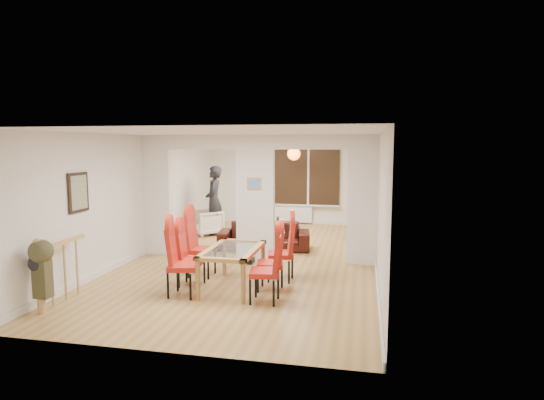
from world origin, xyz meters
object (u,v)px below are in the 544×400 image
(dining_chair_rb, at_px, (270,259))
(coffee_table, at_px, (283,230))
(person, at_px, (214,200))
(bowl, at_px, (290,227))
(sofa, at_px, (264,236))
(dining_chair_lb, at_px, (191,256))
(bottle, at_px, (278,222))
(dining_chair_ra, at_px, (264,267))
(television, at_px, (354,227))
(dining_chair_la, at_px, (183,261))
(dining_table, at_px, (233,268))
(dining_chair_rc, at_px, (281,250))
(armchair, at_px, (206,222))
(dining_chair_lc, at_px, (201,245))

(dining_chair_rb, bearing_deg, coffee_table, 88.50)
(person, bearing_deg, bowl, 85.95)
(dining_chair_rb, relative_size, sofa, 0.50)
(dining_chair_lb, relative_size, bottle, 3.56)
(dining_chair_ra, distance_m, television, 5.31)
(dining_chair_la, distance_m, dining_chair_ra, 1.32)
(dining_chair_ra, bearing_deg, person, 107.75)
(dining_chair_lb, height_order, television, dining_chair_lb)
(dining_chair_ra, relative_size, sofa, 0.53)
(sofa, bearing_deg, dining_table, -96.09)
(dining_table, distance_m, dining_chair_la, 0.86)
(dining_chair_lb, distance_m, person, 4.51)
(dining_chair_rc, bearing_deg, dining_chair_lb, -168.95)
(dining_chair_lb, xyz_separation_m, dining_chair_ra, (1.39, -0.55, 0.03))
(dining_chair_rb, xyz_separation_m, television, (1.26, 4.58, -0.24))
(dining_chair_lb, relative_size, coffee_table, 1.17)
(dining_chair_rb, distance_m, armchair, 5.01)
(dining_chair_lc, relative_size, dining_chair_rb, 1.10)
(dining_table, height_order, bottle, dining_table)
(dining_table, xyz_separation_m, sofa, (-0.12, 2.93, -0.04))
(dining_chair_la, relative_size, dining_chair_rb, 1.09)
(dining_chair_lc, relative_size, bottle, 3.96)
(dining_table, height_order, dining_chair_rc, dining_chair_rc)
(sofa, bearing_deg, dining_chair_lb, -110.31)
(bottle, bearing_deg, armchair, -167.40)
(dining_chair_lb, bearing_deg, sofa, 72.14)
(sofa, distance_m, person, 2.31)
(dining_chair_ra, xyz_separation_m, television, (1.23, 5.16, -0.27))
(dining_chair_rc, height_order, sofa, dining_chair_rc)
(dining_chair_ra, height_order, sofa, dining_chair_ra)
(dining_chair_la, height_order, sofa, dining_chair_la)
(dining_chair_lc, distance_m, bowl, 4.20)
(dining_chair_rc, distance_m, bowl, 4.09)
(dining_table, relative_size, television, 1.49)
(dining_chair_lc, bearing_deg, coffee_table, 78.91)
(dining_chair_lb, distance_m, bowl, 4.76)
(person, bearing_deg, dining_chair_rb, 16.91)
(person, xyz_separation_m, bowl, (2.01, 0.29, -0.69))
(dining_chair_rc, height_order, bowl, dining_chair_rc)
(dining_chair_lc, bearing_deg, dining_chair_rb, -22.50)
(dining_table, distance_m, bottle, 4.72)
(dining_chair_rc, bearing_deg, person, 111.56)
(bottle, bearing_deg, dining_table, -88.36)
(sofa, relative_size, armchair, 2.85)
(armchair, relative_size, coffee_table, 0.83)
(dining_chair_rc, bearing_deg, dining_chair_la, -152.42)
(dining_table, relative_size, bottle, 5.06)
(dining_chair_ra, bearing_deg, dining_chair_lc, 132.54)
(dining_table, xyz_separation_m, bottle, (-0.14, 4.72, 0.00))
(dining_chair_la, xyz_separation_m, dining_chair_lc, (-0.10, 1.11, 0.01))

